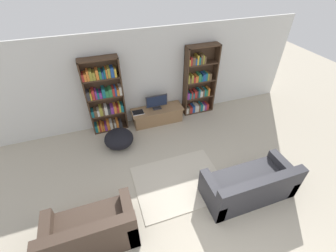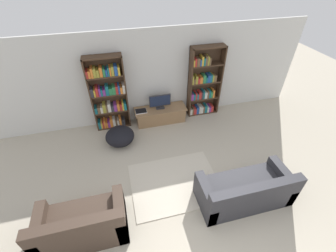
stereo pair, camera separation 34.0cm
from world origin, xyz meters
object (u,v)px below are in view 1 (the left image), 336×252
Objects in this scene: bookshelf_right at (198,83)px; couch_left_sectional at (92,231)px; tv_stand at (157,115)px; laptop at (138,112)px; bookshelf_left at (105,98)px; television at (157,102)px; couch_right_sofa at (249,186)px; beanbag_ottoman at (119,139)px.

couch_left_sectional is (-3.40, -3.13, -0.66)m from bookshelf_right.
laptop reaches higher than tv_stand.
bookshelf_right is at bearing 0.07° from bookshelf_left.
laptop is (-0.56, -0.04, -0.21)m from television.
television is (-1.33, -0.12, -0.30)m from bookshelf_right.
tv_stand is 3.22m from couch_right_sofa.
bookshelf_right is at bearing 17.62° from beanbag_ottoman.
television is at bearing 108.57° from couch_right_sofa.
tv_stand is at bearing 108.72° from couch_right_sofa.
bookshelf_left and bookshelf_right have the same top height.
beanbag_ottoman is (-2.28, 2.38, -0.07)m from couch_right_sofa.
laptop reaches higher than beanbag_ottoman.
bookshelf_left reaches higher than laptop.
tv_stand is at bearing 28.25° from beanbag_ottoman.
couch_left_sectional reaches higher than tv_stand.
couch_left_sectional is at bearing 178.72° from couch_right_sofa.
bookshelf_left is at bearing 77.27° from couch_left_sectional.
bookshelf_left is 1.00× the size of bookshelf_right.
couch_right_sofa is at bearing -53.03° from bookshelf_left.
television is 3.67m from couch_left_sectional.
television reaches higher than beanbag_ottoman.
couch_right_sofa is (1.03, -3.08, -0.38)m from television.
beanbag_ottoman is (-0.68, -0.66, -0.24)m from laptop.
bookshelf_left is at bearing 169.04° from laptop.
television is 1.49m from beanbag_ottoman.
tv_stand is 0.99× the size of couch_left_sectional.
couch_left_sectional is (-2.08, -3.01, -0.36)m from television.
tv_stand is 0.61m from laptop.
couch_left_sectional is 2.02× the size of beanbag_ottoman.
tv_stand is at bearing -173.63° from bookshelf_right.
beanbag_ottoman is at bearing -151.75° from tv_stand.
tv_stand is 3.63m from couch_left_sectional.
bookshelf_left is 1.40× the size of tv_stand.
bookshelf_left is at bearing 126.97° from couch_right_sofa.
bookshelf_left reaches higher than tv_stand.
television is at bearing 55.37° from couch_left_sectional.
bookshelf_right is 1.96m from laptop.
couch_right_sofa is 2.48× the size of beanbag_ottoman.
bookshelf_right is 6.57× the size of laptop.
couch_right_sofa is 3.30m from beanbag_ottoman.
bookshelf_left is at bearing 175.06° from television.
television is at bearing -174.74° from bookshelf_right.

